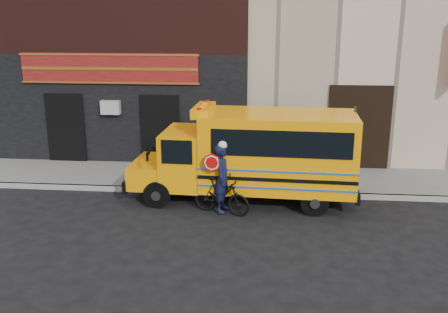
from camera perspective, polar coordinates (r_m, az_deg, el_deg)
ground at (r=13.52m, az=1.43°, el=-8.20°), size 120.00×120.00×0.00m
curb at (r=15.90m, az=2.07°, el=-4.14°), size 40.00×0.20×0.15m
sidewalk at (r=17.31m, az=2.36°, el=-2.45°), size 40.00×3.00×0.15m
building at (r=22.80m, az=3.30°, el=17.39°), size 20.00×10.70×12.00m
school_bus at (r=15.02m, az=3.64°, el=0.39°), size 6.99×2.50×2.92m
sign_pole at (r=15.54m, az=14.47°, el=0.82°), size 0.06×0.25×2.90m
bicycle at (r=14.28m, az=-0.29°, el=-4.59°), size 1.79×1.03×1.04m
cyclist at (r=14.21m, az=-0.15°, el=-2.68°), size 0.59×0.79×1.98m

